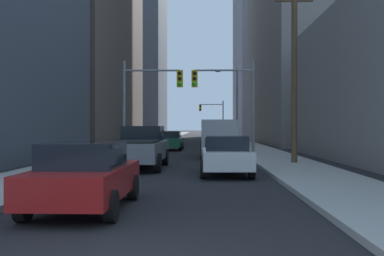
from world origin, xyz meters
name	(u,v)px	position (x,y,z in m)	size (l,w,h in m)	color
sidewalk_left	(156,141)	(-5.01, 50.00, 0.07)	(3.12, 160.00, 0.15)	#9E9E99
sidewalk_right	(236,141)	(5.01, 50.00, 0.07)	(3.12, 160.00, 0.15)	#9E9E99
pickup_truck_grey	(141,148)	(-1.87, 15.16, 0.93)	(2.20, 5.43, 1.90)	slate
cargo_van_silver	(219,136)	(1.86, 22.17, 1.29)	(2.16, 5.23, 2.26)	#B7BABF
sedan_red	(85,176)	(-1.72, 5.30, 0.77)	(1.95, 4.21, 1.52)	maroon
sedan_white	(226,155)	(1.81, 12.51, 0.77)	(1.95, 4.23, 1.52)	white
sedan_green	(171,140)	(-1.67, 30.28, 0.77)	(1.95, 4.23, 1.52)	#195938
sedan_navy	(212,139)	(1.67, 34.30, 0.77)	(1.95, 4.20, 1.52)	#141E4C
traffic_signal_near_left	(150,92)	(-2.44, 23.07, 4.04)	(3.79, 0.44, 6.00)	gray
traffic_signal_near_right	(226,92)	(2.37, 23.07, 4.05)	(3.95, 0.44, 6.00)	gray
traffic_signal_far_right	(213,113)	(2.38, 65.83, 4.05)	(3.92, 0.44, 6.00)	gray
utility_pole_right	(294,63)	(5.33, 16.81, 4.95)	(2.20, 0.28, 9.35)	brown
street_lamp_right	(234,99)	(3.82, 37.77, 4.52)	(2.19, 0.32, 7.50)	gray
building_left_mid_office	(54,17)	(-16.26, 45.69, 14.51)	(16.53, 28.36, 29.02)	#66564C
building_left_far_tower	(115,10)	(-18.20, 90.41, 27.16)	(20.86, 20.87, 54.32)	#4C515B
building_right_far_highrise	(283,10)	(17.38, 87.26, 26.05)	(19.02, 25.77, 52.10)	#93939E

